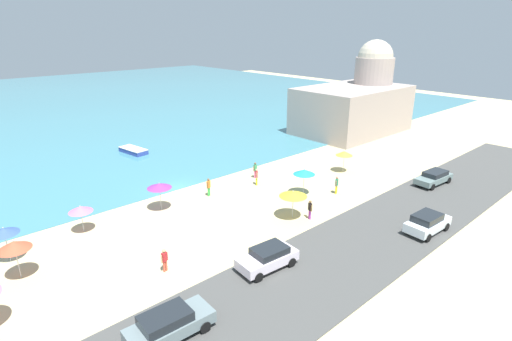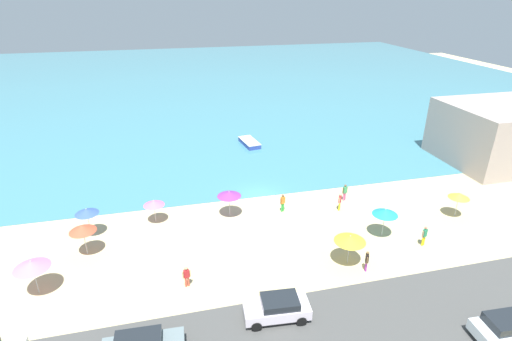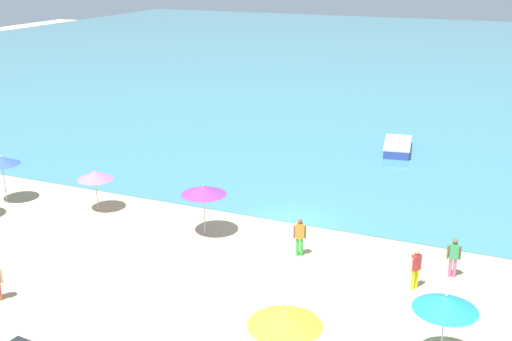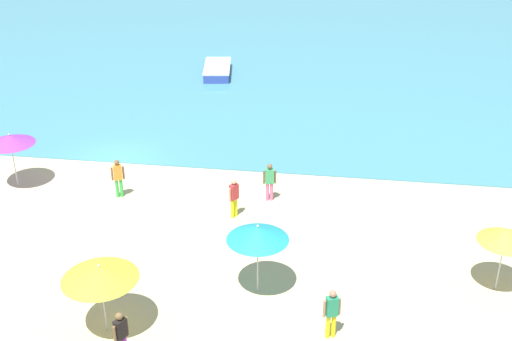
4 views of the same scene
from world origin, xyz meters
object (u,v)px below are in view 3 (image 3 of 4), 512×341
object	(u,v)px
beach_umbrella_1	(95,175)
beach_umbrella_0	(2,161)
beach_umbrella_5	(204,190)
bather_0	(454,255)
beach_umbrella_4	(446,303)
beach_umbrella_2	(285,319)
bather_3	(300,235)
bather_5	(416,266)
skiff_nearshore	(397,146)

from	to	relation	value
beach_umbrella_1	beach_umbrella_0	bearing A→B (deg)	-170.26
beach_umbrella_5	beach_umbrella_1	bearing A→B (deg)	175.62
bather_0	beach_umbrella_4	bearing A→B (deg)	-86.41
beach_umbrella_4	beach_umbrella_2	bearing A→B (deg)	-148.59
beach_umbrella_1	beach_umbrella_2	bearing A→B (deg)	-33.85
bather_3	beach_umbrella_0	bearing A→B (deg)	-179.80
bather_5	skiff_nearshore	size ratio (longest dim) A/B	0.37
beach_umbrella_0	beach_umbrella_5	bearing A→B (deg)	1.97
beach_umbrella_5	beach_umbrella_0	bearing A→B (deg)	-178.03
beach_umbrella_2	beach_umbrella_4	distance (m)	5.09
beach_umbrella_0	beach_umbrella_2	size ratio (longest dim) A/B	1.05
beach_umbrella_0	beach_umbrella_4	bearing A→B (deg)	-13.73
beach_umbrella_4	beach_umbrella_5	size ratio (longest dim) A/B	1.04
beach_umbrella_2	beach_umbrella_4	xyz separation A→B (m)	(4.35, 2.65, 0.12)
bather_0	beach_umbrella_1	bearing A→B (deg)	179.26
beach_umbrella_4	bather_3	xyz separation A→B (m)	(-6.83, 5.79, -1.32)
bather_5	beach_umbrella_4	bearing A→B (deg)	-71.10
beach_umbrella_4	bather_5	size ratio (longest dim) A/B	1.52
beach_umbrella_0	beach_umbrella_2	distance (m)	20.86
bather_5	skiff_nearshore	xyz separation A→B (m)	(-4.38, 18.41, -0.61)
beach_umbrella_1	beach_umbrella_5	bearing A→B (deg)	-4.38
beach_umbrella_5	skiff_nearshore	distance (m)	18.10
beach_umbrella_5	bather_5	xyz separation A→B (m)	(10.04, -1.32, -1.28)
bather_0	bather_3	size ratio (longest dim) A/B	0.98
beach_umbrella_1	beach_umbrella_4	size ratio (longest dim) A/B	0.85
beach_umbrella_1	bather_5	bearing A→B (deg)	-6.28
beach_umbrella_0	beach_umbrella_1	size ratio (longest dim) A/B	1.17
bather_0	bather_3	bearing A→B (deg)	-174.54
beach_umbrella_5	skiff_nearshore	xyz separation A→B (m)	(5.66, 17.09, -1.88)
beach_umbrella_0	beach_umbrella_1	xyz separation A→B (m)	(5.26, 0.90, -0.39)
beach_umbrella_2	beach_umbrella_4	bearing A→B (deg)	31.41
beach_umbrella_2	bather_3	world-z (taller)	beach_umbrella_2
beach_umbrella_2	skiff_nearshore	xyz separation A→B (m)	(-1.68, 25.87, -1.82)
beach_umbrella_4	beach_umbrella_5	distance (m)	13.20
beach_umbrella_4	bather_0	xyz separation A→B (m)	(-0.40, 6.40, -1.34)
beach_umbrella_2	skiff_nearshore	world-z (taller)	beach_umbrella_2
bather_0	skiff_nearshore	world-z (taller)	bather_0
beach_umbrella_1	beach_umbrella_4	world-z (taller)	beach_umbrella_4
beach_umbrella_2	beach_umbrella_5	bearing A→B (deg)	129.90
beach_umbrella_5	bather_0	distance (m)	11.36
beach_umbrella_1	bather_3	size ratio (longest dim) A/B	1.27
beach_umbrella_1	bather_0	distance (m)	17.81
bather_3	skiff_nearshore	distance (m)	17.46
beach_umbrella_0	bather_5	xyz separation A→B (m)	(21.80, -0.92, -1.36)
beach_umbrella_0	beach_umbrella_5	world-z (taller)	beach_umbrella_0
beach_umbrella_1	beach_umbrella_2	size ratio (longest dim) A/B	0.90
beach_umbrella_2	beach_umbrella_5	xyz separation A→B (m)	(-7.34, 8.78, 0.06)
beach_umbrella_5	bather_0	xyz separation A→B (m)	(11.29, 0.27, -1.28)
beach_umbrella_4	bather_0	size ratio (longest dim) A/B	1.53
beach_umbrella_2	skiff_nearshore	distance (m)	25.99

